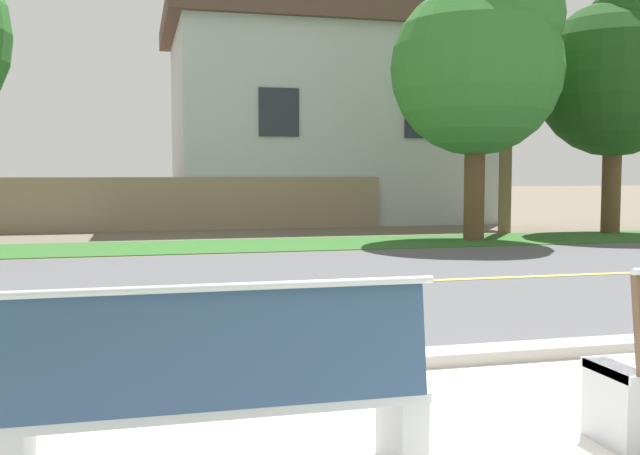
# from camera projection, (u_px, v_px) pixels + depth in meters

# --- Properties ---
(ground_plane) EXTENTS (140.00, 140.00, 0.00)m
(ground_plane) POSITION_uv_depth(u_px,v_px,m) (266.00, 272.00, 11.05)
(ground_plane) COLOR #665B4C
(curb_edge) EXTENTS (44.00, 0.30, 0.11)m
(curb_edge) POSITION_uv_depth(u_px,v_px,m) (392.00, 361.00, 5.58)
(curb_edge) COLOR #ADA89E
(curb_edge) RESTS_ON ground_plane
(street_asphalt) EXTENTS (52.00, 8.00, 0.01)m
(street_asphalt) POSITION_uv_depth(u_px,v_px,m) (285.00, 286.00, 9.60)
(street_asphalt) COLOR #515156
(street_asphalt) RESTS_ON ground_plane
(road_centre_line) EXTENTS (48.00, 0.14, 0.01)m
(road_centre_line) POSITION_uv_depth(u_px,v_px,m) (285.00, 286.00, 9.60)
(road_centre_line) COLOR #E0CC4C
(road_centre_line) RESTS_ON ground_plane
(far_verge_grass) EXTENTS (48.00, 2.80, 0.02)m
(far_verge_grass) POSITION_uv_depth(u_px,v_px,m) (232.00, 246.00, 14.99)
(far_verge_grass) COLOR #2D6026
(far_verge_grass) RESTS_ON ground_plane
(bench_left) EXTENTS (1.95, 0.48, 1.01)m
(bench_left) POSITION_uv_depth(u_px,v_px,m) (221.00, 397.00, 3.34)
(bench_left) COLOR silver
(bench_left) RESTS_ON ground_plane
(shade_tree_left) EXTENTS (3.78, 3.78, 6.24)m
(shade_tree_left) POSITION_uv_depth(u_px,v_px,m) (483.00, 57.00, 15.98)
(shade_tree_left) COLOR brown
(shade_tree_left) RESTS_ON ground_plane
(shade_tree_centre) EXTENTS (3.83, 3.83, 6.31)m
(shade_tree_centre) POSITION_uv_depth(u_px,v_px,m) (621.00, 67.00, 17.94)
(shade_tree_centre) COLOR brown
(shade_tree_centre) RESTS_ON ground_plane
(garden_wall) EXTENTS (13.00, 0.36, 1.40)m
(garden_wall) POSITION_uv_depth(u_px,v_px,m) (139.00, 204.00, 18.93)
(garden_wall) COLOR gray
(garden_wall) RESTS_ON ground_plane
(house_across_street) EXTENTS (9.98, 6.91, 6.31)m
(house_across_street) POSITION_uv_depth(u_px,v_px,m) (324.00, 120.00, 23.25)
(house_across_street) COLOR #B7BCC1
(house_across_street) RESTS_ON ground_plane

